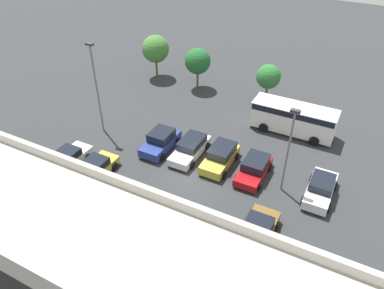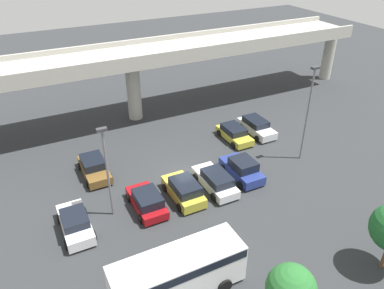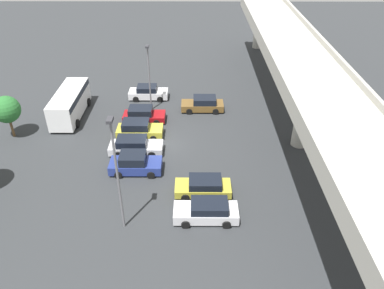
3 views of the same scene
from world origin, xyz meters
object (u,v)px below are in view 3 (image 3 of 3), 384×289
Objects in this scene: parked_car_2 at (143,115)px; parked_car_6 at (204,186)px; parked_car_3 at (139,129)px; lamp_post_mid_lot at (149,73)px; parked_car_4 at (135,146)px; shuttle_bus at (70,102)px; lamp_post_near_aisle at (117,169)px; parked_car_1 at (203,104)px; parked_car_5 at (135,164)px; parked_car_7 at (207,211)px; tree_front_left at (6,110)px; parked_car_0 at (148,93)px.

parked_car_6 is at bearing -62.35° from parked_car_2.
parked_car_2 is 0.98× the size of parked_car_3.
parked_car_3 is 6.58m from lamp_post_mid_lot.
parked_car_4 is 10.36m from shuttle_bus.
lamp_post_near_aisle is (16.15, 8.12, 3.40)m from shuttle_bus.
parked_car_3 reaches higher than parked_car_2.
parked_car_1 is 1.05× the size of parked_car_5.
parked_car_4 is at bearing -4.52° from lamp_post_mid_lot.
parked_car_7 is 1.10× the size of tree_front_left.
parked_car_0 is 0.57× the size of shuttle_bus.
parked_car_1 reaches higher than parked_car_6.
parked_car_6 is 8.02m from lamp_post_near_aisle.
shuttle_bus is (-15.34, -13.97, 0.93)m from parked_car_7.
lamp_post_mid_lot is at bearing -68.76° from parked_car_6.
parked_car_1 is 16.75m from parked_car_7.
lamp_post_mid_lot is (-17.63, 0.22, -0.78)m from lamp_post_near_aisle.
parked_car_7 is 0.60× the size of shuttle_bus.
parked_car_6 is at bearing -86.54° from parked_car_7.
parked_car_3 reaches higher than parked_car_7.
parked_car_6 is 0.60× the size of lamp_post_mid_lot.
parked_car_4 is at bearing -177.27° from lamp_post_near_aisle.
parked_car_7 is (11.29, 6.29, -0.06)m from parked_car_3.
parked_car_5 is at bearing -26.53° from parked_car_6.
parked_car_1 is 1.05× the size of parked_car_6.
lamp_post_mid_lot reaches higher than parked_car_5.
parked_car_5 is 0.94× the size of parked_car_7.
lamp_post_near_aisle is at bearing 46.48° from tree_front_left.
parked_car_6 is (11.54, 6.04, -0.04)m from parked_car_2.
parked_car_5 is at bearing 61.81° from parked_car_1.
parked_car_2 is 0.99× the size of parked_car_6.
parked_car_7 is at bearing -60.88° from parked_car_3.
parked_car_5 is 1.00× the size of parked_car_6.
parked_car_5 is 11.71m from lamp_post_mid_lot.
parked_car_4 is at bearing -90.27° from parked_car_0.
parked_car_2 reaches higher than parked_car_7.
parked_car_3 is (5.46, -6.35, 0.05)m from parked_car_1.
parked_car_1 reaches higher than parked_car_7.
parked_car_0 is 0.62× the size of lamp_post_mid_lot.
shuttle_bus is (-4.05, -7.68, 0.88)m from parked_car_3.
shuttle_bus is (1.41, -14.03, 0.93)m from parked_car_1.
parked_car_5 is 13.98m from tree_front_left.
shuttle_bus is at bearing -153.30° from lamp_post_near_aisle.
parked_car_1 is at bearing 40.73° from parked_car_3.
tree_front_left is (-2.79, -12.24, 2.19)m from parked_car_4.
parked_car_0 is at bearing -167.77° from lamp_post_mid_lot.
parked_car_2 is at bearing -178.61° from lamp_post_near_aisle.
shuttle_bus reaches higher than parked_car_2.
tree_front_left is (0.05, -12.24, 2.14)m from parked_car_3.
parked_car_1 is at bearing 61.81° from parked_car_5.
parked_car_3 is at bearing -60.88° from parked_car_7.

